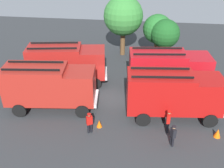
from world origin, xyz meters
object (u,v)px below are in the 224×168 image
at_px(fire_truck_2, 67,62).
at_px(traffic_cone_1, 218,133).
at_px(firefighter_0, 168,120).
at_px(firefighter_2, 173,135).
at_px(traffic_cone_0, 60,70).
at_px(traffic_cone_2, 99,124).
at_px(fire_truck_1, 173,93).
at_px(fire_truck_0, 50,85).
at_px(fire_truck_3, 169,69).
at_px(tree_2, 165,34).
at_px(firefighter_1, 89,122).
at_px(tree_1, 158,29).
at_px(tree_0, 123,16).

height_order(fire_truck_2, traffic_cone_1, fire_truck_2).
height_order(firefighter_0, firefighter_2, firefighter_0).
distance_m(traffic_cone_0, traffic_cone_2, 9.85).
height_order(firefighter_0, traffic_cone_1, firefighter_0).
xyz_separation_m(fire_truck_1, firefighter_0, (-0.37, -1.93, -1.13)).
relative_size(fire_truck_0, fire_truck_3, 1.00).
bearing_deg(traffic_cone_0, traffic_cone_1, -30.45).
height_order(fire_truck_0, tree_2, tree_2).
bearing_deg(firefighter_1, firefighter_2, 56.31).
bearing_deg(traffic_cone_0, fire_truck_3, -11.07).
bearing_deg(fire_truck_0, firefighter_1, -41.63).
distance_m(firefighter_0, tree_2, 12.41).
xyz_separation_m(tree_1, traffic_cone_1, (4.09, -13.51, -3.03)).
bearing_deg(firefighter_1, traffic_cone_2, 114.10).
xyz_separation_m(fire_truck_0, traffic_cone_1, (12.66, -1.99, -1.81)).
height_order(fire_truck_1, firefighter_0, fire_truck_1).
distance_m(firefighter_0, traffic_cone_0, 13.25).
relative_size(fire_truck_2, traffic_cone_1, 11.07).
relative_size(tree_0, tree_1, 1.37).
bearing_deg(fire_truck_0, fire_truck_1, -5.45).
relative_size(fire_truck_3, firefighter_2, 4.55).
bearing_deg(traffic_cone_1, traffic_cone_2, 179.70).
bearing_deg(fire_truck_3, firefighter_1, -136.80).
xyz_separation_m(fire_truck_3, traffic_cone_2, (-5.21, -6.05, -1.86)).
bearing_deg(firefighter_1, fire_truck_0, -153.52).
bearing_deg(tree_1, fire_truck_2, -139.33).
height_order(fire_truck_1, tree_0, tree_0).
relative_size(fire_truck_3, tree_0, 1.09).
bearing_deg(tree_0, traffic_cone_1, -60.05).
bearing_deg(fire_truck_3, tree_2, 84.54).
xyz_separation_m(fire_truck_0, fire_truck_1, (9.56, 0.06, 0.00)).
bearing_deg(traffic_cone_1, fire_truck_3, 117.71).
relative_size(fire_truck_2, tree_0, 1.10).
height_order(fire_truck_1, firefighter_1, fire_truck_1).
height_order(fire_truck_0, fire_truck_1, same).
height_order(fire_truck_3, firefighter_2, fire_truck_3).
xyz_separation_m(firefighter_0, traffic_cone_1, (3.47, -0.12, -0.68)).
height_order(firefighter_0, traffic_cone_2, firefighter_0).
height_order(firefighter_2, traffic_cone_0, firefighter_2).
distance_m(fire_truck_1, firefighter_0, 2.27).
bearing_deg(traffic_cone_2, fire_truck_3, 49.27).
distance_m(tree_0, traffic_cone_0, 9.24).
distance_m(firefighter_2, traffic_cone_0, 14.30).
distance_m(firefighter_1, traffic_cone_1, 9.02).
relative_size(firefighter_1, tree_1, 0.33).
bearing_deg(firefighter_2, firefighter_1, -29.50).
bearing_deg(fire_truck_1, fire_truck_2, 150.30).
bearing_deg(firefighter_0, fire_truck_1, -97.81).
relative_size(fire_truck_1, firefighter_2, 4.54).
height_order(traffic_cone_0, traffic_cone_2, traffic_cone_0).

